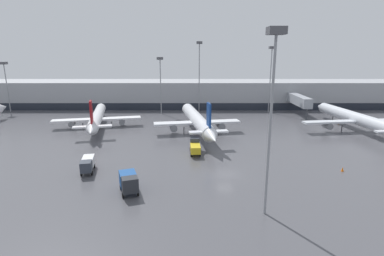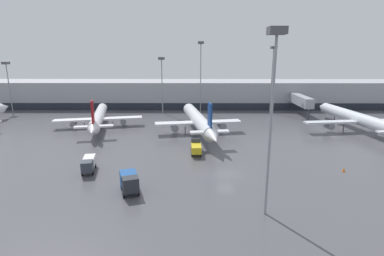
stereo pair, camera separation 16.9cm
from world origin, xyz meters
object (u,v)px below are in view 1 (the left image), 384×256
(service_truck_1, at_px, (130,181))
(service_truck_2, at_px, (196,146))
(apron_light_mast_3, at_px, (6,72))
(apron_light_mast_6, at_px, (200,58))
(parked_jet_2, at_px, (359,119))
(traffic_cone_2, at_px, (344,169))
(service_truck_0, at_px, (89,163))
(traffic_cone_0, at_px, (93,125))
(apron_light_mast_0, at_px, (161,69))
(parked_jet_1, at_px, (98,117))
(apron_light_mast_5, at_px, (275,74))
(traffic_cone_3, at_px, (220,121))
(apron_light_mast_1, at_px, (273,62))
(parked_jet_3, at_px, (198,120))
(traffic_cone_1, at_px, (340,123))

(service_truck_1, xyz_separation_m, service_truck_2, (9.18, 16.54, -0.15))
(apron_light_mast_3, height_order, apron_light_mast_6, apron_light_mast_6)
(parked_jet_2, relative_size, traffic_cone_2, 50.85)
(service_truck_0, bearing_deg, service_truck_2, 106.96)
(traffic_cone_0, height_order, apron_light_mast_0, apron_light_mast_0)
(service_truck_0, height_order, apron_light_mast_6, apron_light_mast_6)
(apron_light_mast_6, bearing_deg, parked_jet_2, -33.39)
(parked_jet_1, height_order, parked_jet_2, parked_jet_2)
(apron_light_mast_5, bearing_deg, traffic_cone_3, 91.25)
(apron_light_mast_1, distance_m, apron_light_mast_5, 64.58)
(parked_jet_1, distance_m, service_truck_1, 40.11)
(traffic_cone_3, distance_m, apron_light_mast_1, 26.84)
(parked_jet_2, distance_m, traffic_cone_0, 66.67)
(apron_light_mast_6, bearing_deg, service_truck_1, -100.68)
(service_truck_1, distance_m, traffic_cone_2, 33.77)
(apron_light_mast_1, bearing_deg, apron_light_mast_3, 179.04)
(parked_jet_3, relative_size, traffic_cone_1, 57.85)
(traffic_cone_2, xyz_separation_m, apron_light_mast_5, (-15.65, -13.05, 16.03))
(service_truck_2, distance_m, apron_light_mast_5, 27.87)
(service_truck_1, bearing_deg, parked_jet_2, 104.71)
(apron_light_mast_1, bearing_deg, service_truck_0, -129.68)
(apron_light_mast_5, bearing_deg, apron_light_mast_0, 106.84)
(service_truck_0, bearing_deg, apron_light_mast_6, 148.17)
(apron_light_mast_3, bearing_deg, parked_jet_1, -31.50)
(parked_jet_1, height_order, apron_light_mast_6, apron_light_mast_6)
(apron_light_mast_6, bearing_deg, apron_light_mast_0, -166.69)
(apron_light_mast_0, xyz_separation_m, apron_light_mast_1, (34.22, 2.08, 2.18))
(apron_light_mast_1, bearing_deg, parked_jet_2, -57.27)
(service_truck_0, relative_size, service_truck_1, 1.12)
(traffic_cone_0, xyz_separation_m, apron_light_mast_6, (28.58, 19.35, 16.68))
(service_truck_2, distance_m, apron_light_mast_3, 73.91)
(apron_light_mast_5, bearing_deg, service_truck_1, 162.10)
(parked_jet_2, distance_m, traffic_cone_3, 34.26)
(traffic_cone_3, height_order, apron_light_mast_3, apron_light_mast_3)
(apron_light_mast_3, xyz_separation_m, apron_light_mast_5, (67.93, -63.99, 3.66))
(apron_light_mast_0, distance_m, apron_light_mast_3, 49.75)
(traffic_cone_1, height_order, traffic_cone_3, traffic_cone_1)
(traffic_cone_0, relative_size, apron_light_mast_0, 0.03)
(parked_jet_2, bearing_deg, apron_light_mast_0, 59.21)
(service_truck_0, bearing_deg, parked_jet_2, 103.01)
(traffic_cone_3, bearing_deg, traffic_cone_0, -171.74)
(parked_jet_2, bearing_deg, traffic_cone_2, 141.26)
(apron_light_mast_3, bearing_deg, traffic_cone_2, -31.36)
(parked_jet_1, bearing_deg, parked_jet_2, -105.99)
(service_truck_0, bearing_deg, apron_light_mast_3, -151.43)
(parked_jet_1, xyz_separation_m, traffic_cone_0, (-2.07, 1.48, -2.29))
(service_truck_1, bearing_deg, traffic_cone_1, 111.12)
(apron_light_mast_3, bearing_deg, service_truck_2, -34.98)
(apron_light_mast_0, bearing_deg, traffic_cone_2, -54.41)
(service_truck_0, height_order, service_truck_1, service_truck_1)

